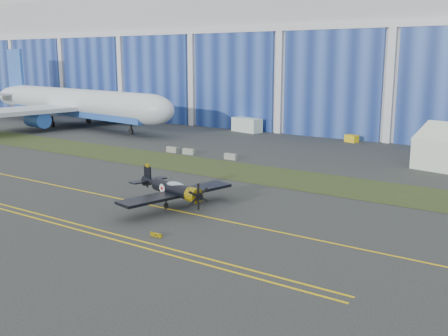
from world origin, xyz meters
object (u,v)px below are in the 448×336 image
Objects in this scene: tug at (352,139)px; shipping_container at (247,125)px; warbird at (173,189)px; jetliner at (75,73)px.

shipping_container is at bearing -164.82° from tug.
warbird is at bearing -71.92° from tug.
jetliner reaches higher than tug.
warbird reaches higher than shipping_container.
warbird is 50.81m from tug.
shipping_container is 22.77m from tug.
tug is (58.21, 12.98, -11.11)m from jetliner.
tug is (22.75, -0.75, -0.77)m from shipping_container.
jetliner is at bearing -150.36° from tug.
tug is at bearing 20.02° from jetliner.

